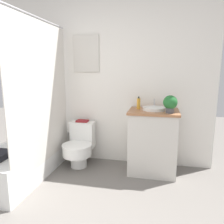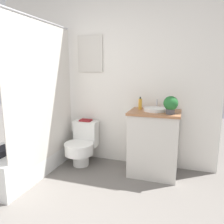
{
  "view_description": "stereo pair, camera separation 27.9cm",
  "coord_description": "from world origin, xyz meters",
  "views": [
    {
      "loc": [
        0.89,
        -0.86,
        1.39
      ],
      "look_at": [
        0.3,
        1.82,
        0.85
      ],
      "focal_mm": 35.0,
      "sensor_mm": 36.0,
      "label": 1
    },
    {
      "loc": [
        1.16,
        -0.78,
        1.39
      ],
      "look_at": [
        0.3,
        1.82,
        0.85
      ],
      "focal_mm": 35.0,
      "sensor_mm": 36.0,
      "label": 2
    }
  ],
  "objects": [
    {
      "name": "wall_back",
      "position": [
        -0.0,
        2.3,
        1.25
      ],
      "size": [
        3.3,
        0.07,
        2.5
      ],
      "color": "white",
      "rests_on": "ground_plane"
    },
    {
      "name": "shower_area",
      "position": [
        -0.81,
        1.54,
        0.27
      ],
      "size": [
        0.65,
        1.46,
        1.98
      ],
      "color": "white",
      "rests_on": "ground_plane"
    },
    {
      "name": "toilet",
      "position": [
        -0.22,
        2.0,
        0.3
      ],
      "size": [
        0.42,
        0.55,
        0.62
      ],
      "color": "white",
      "rests_on": "ground_plane"
    },
    {
      "name": "vanity",
      "position": [
        0.82,
        2.01,
        0.43
      ],
      "size": [
        0.65,
        0.5,
        0.86
      ],
      "color": "beige",
      "rests_on": "ground_plane"
    },
    {
      "name": "sink",
      "position": [
        0.82,
        2.03,
        0.88
      ],
      "size": [
        0.3,
        0.33,
        0.13
      ],
      "color": "white",
      "rests_on": "vanity"
    },
    {
      "name": "soap_bottle",
      "position": [
        0.61,
        2.08,
        0.93
      ],
      "size": [
        0.05,
        0.05,
        0.17
      ],
      "color": "gold",
      "rests_on": "vanity"
    },
    {
      "name": "potted_plant",
      "position": [
        1.02,
        1.88,
        0.98
      ],
      "size": [
        0.17,
        0.17,
        0.22
      ],
      "color": "#4C4C51",
      "rests_on": "vanity"
    },
    {
      "name": "book_on_tank",
      "position": [
        -0.22,
        2.14,
        0.63
      ],
      "size": [
        0.17,
        0.13,
        0.02
      ],
      "color": "maroon",
      "rests_on": "toilet"
    }
  ]
}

